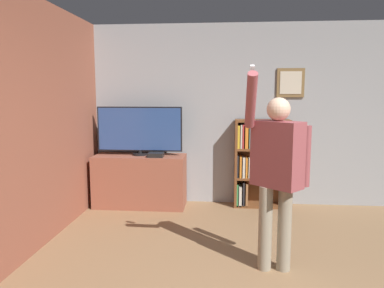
# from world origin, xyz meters

# --- Properties ---
(wall_back) EXTENTS (6.79, 0.09, 2.70)m
(wall_back) POSITION_xyz_m (0.00, 3.16, 1.35)
(wall_back) COLOR #9EA3A8
(wall_back) RESTS_ON ground_plane
(wall_side_brick) EXTENTS (0.06, 4.73, 2.70)m
(wall_side_brick) POSITION_xyz_m (-2.43, 1.57, 1.35)
(wall_side_brick) COLOR #93513D
(wall_side_brick) RESTS_ON ground_plane
(tv_ledge) EXTENTS (1.34, 0.52, 0.77)m
(tv_ledge) POSITION_xyz_m (-1.66, 2.83, 0.38)
(tv_ledge) COLOR #93513D
(tv_ledge) RESTS_ON ground_plane
(television) EXTENTS (1.26, 0.22, 0.72)m
(television) POSITION_xyz_m (-1.66, 2.86, 1.14)
(television) COLOR black
(television) RESTS_ON tv_ledge
(game_console) EXTENTS (0.22, 0.17, 0.06)m
(game_console) POSITION_xyz_m (-1.39, 2.72, 0.80)
(game_console) COLOR black
(game_console) RESTS_ON tv_ledge
(bookshelf) EXTENTS (0.80, 0.28, 1.30)m
(bookshelf) POSITION_xyz_m (0.05, 2.98, 0.66)
(bookshelf) COLOR brown
(bookshelf) RESTS_ON ground_plane
(person) EXTENTS (0.61, 0.55, 1.93)m
(person) POSITION_xyz_m (0.08, 0.94, 1.00)
(person) COLOR gray
(person) RESTS_ON ground_plane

